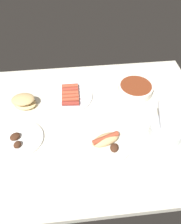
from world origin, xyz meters
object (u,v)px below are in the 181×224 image
at_px(plate_sausages, 70,96).
at_px(plate_grilled_meat, 20,139).
at_px(plate_hotdog_assembled, 106,142).
at_px(bowl_coleslaw, 167,130).
at_px(bowl_chili, 136,88).
at_px(bread_stack, 24,102).

bearing_deg(plate_sausages, plate_grilled_meat, 46.88).
xyz_separation_m(plate_hotdog_assembled, bowl_coleslaw, (-0.28, -0.03, 0.01)).
relative_size(plate_sausages, bowl_chili, 1.25).
distance_m(plate_grilled_meat, bread_stack, 0.21).
relative_size(plate_grilled_meat, bowl_chili, 1.09).
relative_size(plate_sausages, bread_stack, 1.84).
distance_m(plate_grilled_meat, plate_sausages, 0.35).
height_order(plate_grilled_meat, plate_hotdog_assembled, plate_hotdog_assembled).
height_order(plate_sausages, plate_hotdog_assembled, plate_hotdog_assembled).
bearing_deg(plate_hotdog_assembled, bowl_coleslaw, -174.93).
bearing_deg(plate_sausages, bowl_coleslaw, 144.70).
height_order(bowl_chili, plate_hotdog_assembled, plate_hotdog_assembled).
distance_m(plate_sausages, bowl_coleslaw, 0.52).
xyz_separation_m(plate_sausages, bread_stack, (0.23, 0.04, 0.02)).
distance_m(bread_stack, bowl_coleslaw, 0.70).
bearing_deg(bread_stack, plate_sausages, -169.36).
bearing_deg(plate_grilled_meat, bowl_coleslaw, 176.33).
xyz_separation_m(plate_grilled_meat, bread_stack, (-0.01, -0.21, 0.03)).
relative_size(bowl_chili, bread_stack, 1.48).
bearing_deg(bread_stack, plate_grilled_meat, 88.17).
bearing_deg(plate_grilled_meat, plate_sausages, -133.12).
bearing_deg(plate_grilled_meat, bowl_chili, -156.30).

